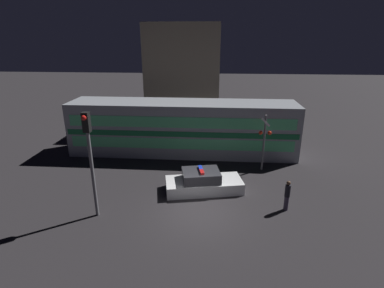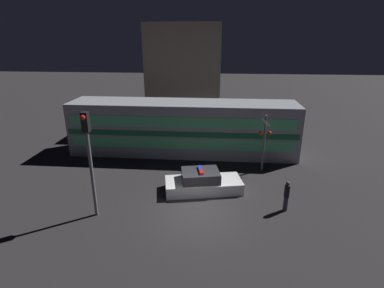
# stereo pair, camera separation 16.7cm
# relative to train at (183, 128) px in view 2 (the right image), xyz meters

# --- Properties ---
(ground_plane) EXTENTS (120.00, 120.00, 0.00)m
(ground_plane) POSITION_rel_train_xyz_m (1.68, -8.26, -1.92)
(ground_plane) COLOR #262326
(train) EXTENTS (16.35, 3.22, 3.84)m
(train) POSITION_rel_train_xyz_m (0.00, 0.00, 0.00)
(train) COLOR #999EA5
(train) RESTS_ON ground_plane
(police_car) EXTENTS (4.52, 2.56, 1.35)m
(police_car) POSITION_rel_train_xyz_m (1.77, -5.93, -1.42)
(police_car) COLOR silver
(police_car) RESTS_ON ground_plane
(pedestrian) EXTENTS (0.27, 0.27, 1.61)m
(pedestrian) POSITION_rel_train_xyz_m (6.01, -7.62, -1.09)
(pedestrian) COLOR #3F384C
(pedestrian) RESTS_ON ground_plane
(crossing_signal_near) EXTENTS (0.81, 0.33, 3.68)m
(crossing_signal_near) POSITION_rel_train_xyz_m (5.49, -2.82, 0.20)
(crossing_signal_near) COLOR slate
(crossing_signal_near) RESTS_ON ground_plane
(traffic_light_corner) EXTENTS (0.30, 0.46, 5.17)m
(traffic_light_corner) POSITION_rel_train_xyz_m (-3.28, -8.82, 1.43)
(traffic_light_corner) COLOR slate
(traffic_light_corner) RESTS_ON ground_plane
(building_left) EXTENTS (6.74, 5.79, 9.43)m
(building_left) POSITION_rel_train_xyz_m (-0.72, 8.22, 2.80)
(building_left) COLOR #726656
(building_left) RESTS_ON ground_plane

